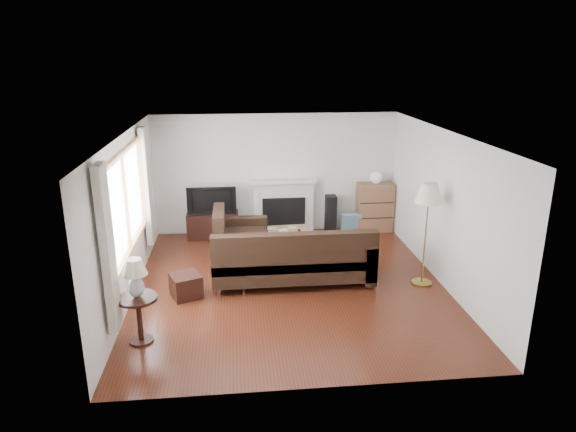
{
  "coord_description": "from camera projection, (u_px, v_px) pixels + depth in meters",
  "views": [
    {
      "loc": [
        -0.84,
        -7.67,
        3.66
      ],
      "look_at": [
        0.0,
        0.3,
        1.1
      ],
      "focal_mm": 32.0,
      "sensor_mm": 36.0,
      "label": 1
    }
  ],
  "objects": [
    {
      "name": "television",
      "position": [
        212.0,
        199.0,
        10.44
      ],
      "size": [
        0.99,
        0.13,
        0.57
      ],
      "primitive_type": "imported",
      "color": "black",
      "rests_on": "tv_stand"
    },
    {
      "name": "floor_lamp",
      "position": [
        426.0,
        235.0,
        8.26
      ],
      "size": [
        0.58,
        0.58,
        1.71
      ],
      "primitive_type": "cube",
      "rotation": [
        0.0,
        0.0,
        0.4
      ],
      "color": "#A48839",
      "rests_on": "ground"
    },
    {
      "name": "bookshelf",
      "position": [
        375.0,
        207.0,
        10.91
      ],
      "size": [
        0.76,
        0.36,
        1.04
      ],
      "primitive_type": "cube",
      "color": "#916143",
      "rests_on": "ground"
    },
    {
      "name": "room",
      "position": [
        290.0,
        213.0,
        8.09
      ],
      "size": [
        5.1,
        5.6,
        2.54
      ],
      "color": "#4F1F11",
      "rests_on": "ground"
    },
    {
      "name": "side_table",
      "position": [
        139.0,
        319.0,
        6.72
      ],
      "size": [
        0.52,
        0.52,
        0.65
      ],
      "primitive_type": "cube",
      "color": "black",
      "rests_on": "ground"
    },
    {
      "name": "fireplace",
      "position": [
        283.0,
        206.0,
        10.81
      ],
      "size": [
        1.4,
        0.26,
        1.15
      ],
      "primitive_type": "cube",
      "color": "white",
      "rests_on": "room"
    },
    {
      "name": "curtain_near",
      "position": [
        107.0,
        249.0,
        6.17
      ],
      "size": [
        0.1,
        0.35,
        2.1
      ],
      "primitive_type": "cube",
      "color": "beige",
      "rests_on": "room"
    },
    {
      "name": "speaker_right",
      "position": [
        331.0,
        214.0,
        10.88
      ],
      "size": [
        0.22,
        0.27,
        0.79
      ],
      "primitive_type": "cube",
      "rotation": [
        0.0,
        0.0,
        -0.02
      ],
      "color": "black",
      "rests_on": "ground"
    },
    {
      "name": "curtain_far",
      "position": [
        147.0,
        187.0,
        9.05
      ],
      "size": [
        0.1,
        0.35,
        2.1
      ],
      "primitive_type": "cube",
      "color": "beige",
      "rests_on": "room"
    },
    {
      "name": "table_lamp",
      "position": [
        135.0,
        279.0,
        6.54
      ],
      "size": [
        0.32,
        0.32,
        0.52
      ],
      "primitive_type": "cube",
      "color": "silver",
      "rests_on": "side_table"
    },
    {
      "name": "tv_stand",
      "position": [
        213.0,
        225.0,
        10.61
      ],
      "size": [
        1.05,
        0.47,
        0.52
      ],
      "primitive_type": "cube",
      "color": "black",
      "rests_on": "ground"
    },
    {
      "name": "footstool",
      "position": [
        186.0,
        286.0,
        8.01
      ],
      "size": [
        0.56,
        0.56,
        0.36
      ],
      "primitive_type": "cube",
      "rotation": [
        0.0,
        0.0,
        0.38
      ],
      "color": "black",
      "rests_on": "ground"
    },
    {
      "name": "globe_lamp",
      "position": [
        376.0,
        177.0,
        10.72
      ],
      "size": [
        0.25,
        0.25,
        0.25
      ],
      "primitive_type": "sphere",
      "color": "white",
      "rests_on": "bookshelf"
    },
    {
      "name": "window",
      "position": [
        127.0,
        202.0,
        7.56
      ],
      "size": [
        0.12,
        2.74,
        1.54
      ],
      "primitive_type": "cube",
      "color": "#916035",
      "rests_on": "room"
    },
    {
      "name": "coffee_table",
      "position": [
        283.0,
        239.0,
        10.02
      ],
      "size": [
        1.01,
        0.59,
        0.38
      ],
      "primitive_type": "cube",
      "rotation": [
        0.0,
        0.0,
        0.06
      ],
      "color": "#997549",
      "rests_on": "ground"
    },
    {
      "name": "speaker_left",
      "position": [
        229.0,
        216.0,
        10.65
      ],
      "size": [
        0.3,
        0.33,
        0.84
      ],
      "primitive_type": "cube",
      "rotation": [
        0.0,
        0.0,
        -0.28
      ],
      "color": "black",
      "rests_on": "ground"
    },
    {
      "name": "sectional_sofa",
      "position": [
        293.0,
        256.0,
        8.47
      ],
      "size": [
        2.85,
        2.08,
        0.92
      ],
      "primitive_type": "cube",
      "color": "black",
      "rests_on": "ground"
    }
  ]
}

